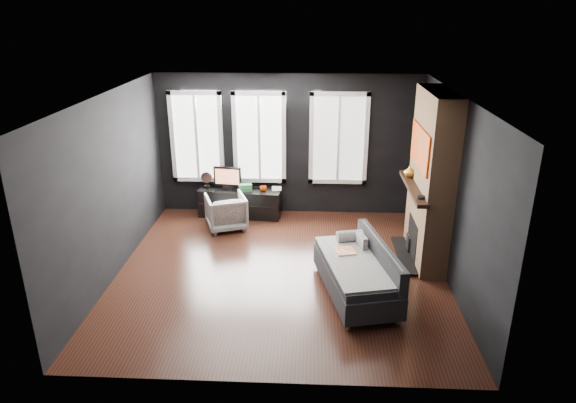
{
  "coord_description": "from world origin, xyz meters",
  "views": [
    {
      "loc": [
        0.46,
        -7.0,
        3.86
      ],
      "look_at": [
        0.1,
        0.3,
        1.05
      ],
      "focal_mm": 32.0,
      "sensor_mm": 36.0,
      "label": 1
    }
  ],
  "objects_px": {
    "monitor": "(227,176)",
    "mantel_vase": "(410,171)",
    "mug": "(263,188)",
    "armchair": "(226,210)",
    "media_console": "(240,202)",
    "sofa": "(356,270)",
    "book": "(272,183)"
  },
  "relations": [
    {
      "from": "mantel_vase",
      "to": "media_console",
      "type": "bearing_deg",
      "value": 158.18
    },
    {
      "from": "sofa",
      "to": "mantel_vase",
      "type": "xyz_separation_m",
      "value": [
        0.95,
        1.64,
        0.94
      ]
    },
    {
      "from": "monitor",
      "to": "mantel_vase",
      "type": "xyz_separation_m",
      "value": [
        3.21,
        -1.22,
        0.54
      ]
    },
    {
      "from": "armchair",
      "to": "book",
      "type": "xyz_separation_m",
      "value": [
        0.8,
        0.64,
        0.31
      ]
    },
    {
      "from": "book",
      "to": "mantel_vase",
      "type": "relative_size",
      "value": 1.25
    },
    {
      "from": "monitor",
      "to": "mantel_vase",
      "type": "relative_size",
      "value": 2.78
    },
    {
      "from": "monitor",
      "to": "armchair",
      "type": "bearing_deg",
      "value": -77.05
    },
    {
      "from": "sofa",
      "to": "armchair",
      "type": "distance_m",
      "value": 3.12
    },
    {
      "from": "media_console",
      "to": "book",
      "type": "xyz_separation_m",
      "value": [
        0.62,
        0.02,
        0.39
      ]
    },
    {
      "from": "book",
      "to": "armchair",
      "type": "bearing_deg",
      "value": -141.16
    },
    {
      "from": "armchair",
      "to": "media_console",
      "type": "distance_m",
      "value": 0.65
    },
    {
      "from": "armchair",
      "to": "mantel_vase",
      "type": "bearing_deg",
      "value": 149.49
    },
    {
      "from": "armchair",
      "to": "mantel_vase",
      "type": "xyz_separation_m",
      "value": [
        3.15,
        -0.57,
        0.97
      ]
    },
    {
      "from": "armchair",
      "to": "monitor",
      "type": "distance_m",
      "value": 0.78
    },
    {
      "from": "sofa",
      "to": "mug",
      "type": "relative_size",
      "value": 14.47
    },
    {
      "from": "armchair",
      "to": "media_console",
      "type": "height_order",
      "value": "armchair"
    },
    {
      "from": "monitor",
      "to": "mantel_vase",
      "type": "height_order",
      "value": "mantel_vase"
    },
    {
      "from": "book",
      "to": "mantel_vase",
      "type": "distance_m",
      "value": 2.73
    },
    {
      "from": "sofa",
      "to": "book",
      "type": "height_order",
      "value": "book"
    },
    {
      "from": "media_console",
      "to": "mantel_vase",
      "type": "relative_size",
      "value": 8.0
    },
    {
      "from": "monitor",
      "to": "mug",
      "type": "relative_size",
      "value": 4.38
    },
    {
      "from": "sofa",
      "to": "monitor",
      "type": "height_order",
      "value": "monitor"
    },
    {
      "from": "armchair",
      "to": "media_console",
      "type": "xyz_separation_m",
      "value": [
        0.18,
        0.62,
        -0.08
      ]
    },
    {
      "from": "mug",
      "to": "mantel_vase",
      "type": "distance_m",
      "value": 2.84
    },
    {
      "from": "mug",
      "to": "mantel_vase",
      "type": "xyz_separation_m",
      "value": [
        2.51,
        -1.11,
        0.72
      ]
    },
    {
      "from": "armchair",
      "to": "monitor",
      "type": "height_order",
      "value": "monitor"
    },
    {
      "from": "media_console",
      "to": "mantel_vase",
      "type": "height_order",
      "value": "mantel_vase"
    },
    {
      "from": "sofa",
      "to": "mug",
      "type": "height_order",
      "value": "sofa"
    },
    {
      "from": "mug",
      "to": "book",
      "type": "distance_m",
      "value": 0.2
    },
    {
      "from": "mug",
      "to": "media_console",
      "type": "bearing_deg",
      "value": 169.84
    },
    {
      "from": "mug",
      "to": "mantel_vase",
      "type": "bearing_deg",
      "value": -23.78
    },
    {
      "from": "book",
      "to": "media_console",
      "type": "bearing_deg",
      "value": -178.31
    }
  ]
}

